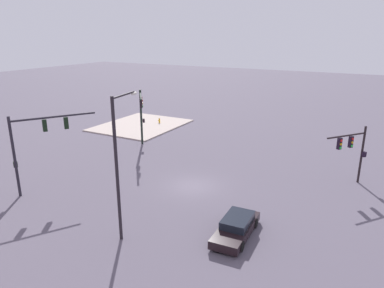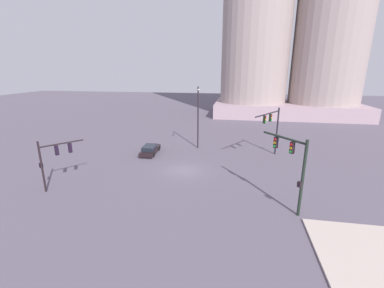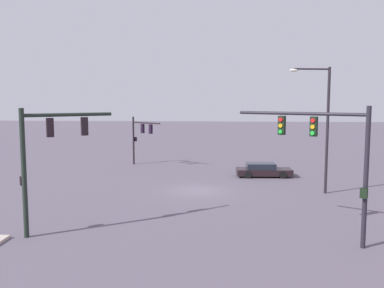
{
  "view_description": "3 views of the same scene",
  "coord_description": "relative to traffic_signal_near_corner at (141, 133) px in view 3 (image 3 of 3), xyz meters",
  "views": [
    {
      "loc": [
        -13.23,
        24.34,
        12.37
      ],
      "look_at": [
        1.28,
        -2.2,
        2.94
      ],
      "focal_mm": 33.33,
      "sensor_mm": 36.0,
      "label": 1
    },
    {
      "loc": [
        5.71,
        -27.38,
        11.36
      ],
      "look_at": [
        0.88,
        -0.17,
        3.32
      ],
      "focal_mm": 24.06,
      "sensor_mm": 36.0,
      "label": 2
    },
    {
      "loc": [
        29.55,
        1.85,
        6.68
      ],
      "look_at": [
        2.64,
        -0.25,
        3.79
      ],
      "focal_mm": 37.86,
      "sensor_mm": 36.0,
      "label": 3
    }
  ],
  "objects": [
    {
      "name": "ground_plane",
      "position": [
        11.49,
        6.68,
        -3.36
      ],
      "size": [
        202.17,
        202.17,
        0.0
      ],
      "primitive_type": "plane",
      "color": "#57505E"
    },
    {
      "name": "traffic_signal_near_corner",
      "position": [
        0.0,
        0.0,
        0.0
      ],
      "size": [
        2.9,
        3.34,
        5.02
      ],
      "rotation": [
        0.0,
        0.0,
        0.91
      ],
      "color": "black",
      "rests_on": "ground"
    },
    {
      "name": "traffic_signal_opposite_side",
      "position": [
        21.81,
        13.5,
        1.12
      ],
      "size": [
        3.81,
        5.63,
        6.46
      ],
      "rotation": [
        0.0,
        0.0,
        -2.12
      ],
      "color": "black",
      "rests_on": "ground"
    },
    {
      "name": "traffic_signal_cross_street",
      "position": [
        21.83,
        -0.32,
        0.89
      ],
      "size": [
        2.97,
        3.97,
        6.34
      ],
      "rotation": [
        0.0,
        0.0,
        2.23
      ],
      "color": "black",
      "rests_on": "ground"
    },
    {
      "name": "streetlamp_curved_arm",
      "position": [
        11.64,
        15.61,
        1.89
      ],
      "size": [
        0.75,
        2.97,
        9.04
      ],
      "rotation": [
        0.0,
        0.0,
        -1.39
      ],
      "color": "black",
      "rests_on": "ground"
    },
    {
      "name": "sedan_car_approaching",
      "position": [
        5.42,
        12.04,
        -2.78
      ],
      "size": [
        2.13,
        4.91,
        1.21
      ],
      "rotation": [
        0.0,
        0.0,
        1.63
      ],
      "color": "black",
      "rests_on": "ground"
    }
  ]
}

